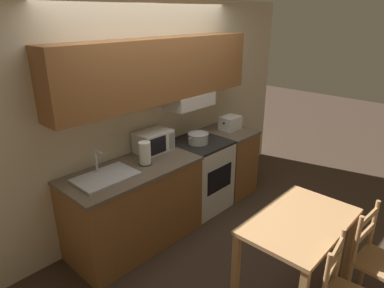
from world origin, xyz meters
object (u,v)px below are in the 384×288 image
(stove_range, at_px, (199,174))
(paper_towel_roll, at_px, (145,153))
(dining_table, at_px, (299,231))
(microwave, at_px, (153,141))
(chair_right_of_table, at_px, (377,262))
(cooking_pot, at_px, (198,138))
(sink_basin, at_px, (106,177))
(toaster, at_px, (230,123))

(stove_range, relative_size, paper_towel_roll, 3.68)
(paper_towel_roll, relative_size, dining_table, 0.23)
(stove_range, height_order, microwave, microwave)
(paper_towel_roll, relative_size, chair_right_of_table, 0.27)
(cooking_pot, height_order, microwave, microwave)
(cooking_pot, xyz_separation_m, chair_right_of_table, (-0.15, -2.17, -0.53))
(sink_basin, bearing_deg, paper_towel_roll, -2.78)
(toaster, xyz_separation_m, paper_towel_roll, (-1.52, -0.04, 0.03))
(dining_table, bearing_deg, chair_right_of_table, -59.74)
(sink_basin, height_order, chair_right_of_table, sink_basin)
(dining_table, xyz_separation_m, chair_right_of_table, (0.33, -0.56, -0.20))
(stove_range, height_order, cooking_pot, cooking_pot)
(chair_right_of_table, bearing_deg, microwave, 102.94)
(toaster, relative_size, paper_towel_roll, 1.14)
(stove_range, relative_size, sink_basin, 1.54)
(toaster, relative_size, chair_right_of_table, 0.31)
(sink_basin, relative_size, dining_table, 0.55)
(stove_range, height_order, chair_right_of_table, chair_right_of_table)
(cooking_pot, distance_m, paper_towel_roll, 0.84)
(microwave, relative_size, paper_towel_roll, 1.66)
(sink_basin, xyz_separation_m, paper_towel_roll, (0.48, -0.02, 0.11))
(stove_range, bearing_deg, cooking_pot, -153.72)
(toaster, bearing_deg, chair_right_of_table, -110.87)
(sink_basin, bearing_deg, stove_range, 0.21)
(chair_right_of_table, bearing_deg, sink_basin, 121.60)
(toaster, bearing_deg, stove_range, -179.33)
(cooking_pot, xyz_separation_m, toaster, (0.69, 0.04, 0.02))
(cooking_pot, distance_m, sink_basin, 1.31)
(cooking_pot, height_order, chair_right_of_table, cooking_pot)
(sink_basin, relative_size, chair_right_of_table, 0.65)
(toaster, distance_m, chair_right_of_table, 2.42)
(stove_range, distance_m, microwave, 0.85)
(stove_range, relative_size, microwave, 2.21)
(microwave, height_order, toaster, microwave)
(dining_table, relative_size, chair_right_of_table, 1.18)
(stove_range, bearing_deg, paper_towel_roll, -178.20)
(cooking_pot, relative_size, dining_table, 0.31)
(paper_towel_roll, distance_m, dining_table, 1.69)
(microwave, bearing_deg, paper_towel_roll, -145.29)
(cooking_pot, bearing_deg, sink_basin, 178.99)
(stove_range, xyz_separation_m, dining_table, (-0.54, -1.63, 0.20))
(sink_basin, height_order, paper_towel_roll, sink_basin)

